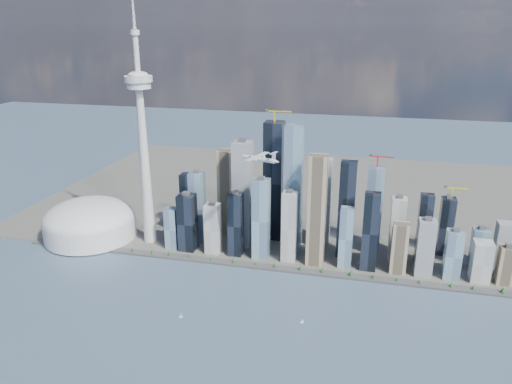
% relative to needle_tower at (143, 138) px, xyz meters
% --- Properties ---
extents(ground, '(4000.00, 4000.00, 0.00)m').
position_rel_needle_tower_xyz_m(ground, '(300.00, -310.00, -235.84)').
color(ground, '#384B63').
rests_on(ground, ground).
extents(seawall, '(1100.00, 22.00, 4.00)m').
position_rel_needle_tower_xyz_m(seawall, '(300.00, -60.00, -233.84)').
color(seawall, '#383838').
rests_on(seawall, ground).
extents(land, '(1400.00, 900.00, 3.00)m').
position_rel_needle_tower_xyz_m(land, '(300.00, 390.00, -234.34)').
color(land, '#4C4C47').
rests_on(land, ground).
extents(shoreline_trees, '(960.53, 7.20, 8.80)m').
position_rel_needle_tower_xyz_m(shoreline_trees, '(300.00, -60.00, -227.06)').
color(shoreline_trees, '#3F2D1E').
rests_on(shoreline_trees, seawall).
extents(skyscraper_cluster, '(736.00, 142.00, 287.85)m').
position_rel_needle_tower_xyz_m(skyscraper_cluster, '(359.61, 26.81, -145.87)').
color(skyscraper_cluster, black).
rests_on(skyscraper_cluster, land).
extents(needle_tower, '(56.00, 56.00, 550.50)m').
position_rel_needle_tower_xyz_m(needle_tower, '(0.00, 0.00, 0.00)').
color(needle_tower, '#B0B0AA').
rests_on(needle_tower, land).
extents(dome_stadium, '(200.00, 200.00, 86.00)m').
position_rel_needle_tower_xyz_m(dome_stadium, '(-140.00, -10.00, -196.40)').
color(dome_stadium, silver).
rests_on(dome_stadium, land).
extents(airplane, '(77.26, 69.04, 19.28)m').
position_rel_needle_tower_xyz_m(airplane, '(270.11, -97.80, -1.64)').
color(airplane, silver).
rests_on(airplane, ground).
extents(sailboat_west, '(7.18, 2.63, 9.92)m').
position_rel_needle_tower_xyz_m(sailboat_west, '(176.95, -263.34, -232.66)').
color(sailboat_west, white).
rests_on(sailboat_west, ground).
extents(sailboat_east, '(6.16, 2.24, 8.51)m').
position_rel_needle_tower_xyz_m(sailboat_east, '(373.67, -232.59, -233.11)').
color(sailboat_east, white).
rests_on(sailboat_east, ground).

